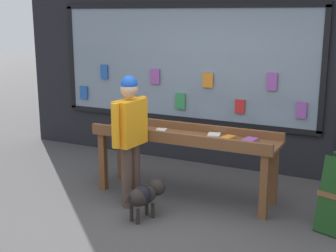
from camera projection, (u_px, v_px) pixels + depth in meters
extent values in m
plane|color=#474444|center=(153.00, 222.00, 5.42)|extent=(40.00, 40.00, 0.00)
cube|color=black|center=(226.00, 56.00, 7.11)|extent=(7.36, 0.20, 3.47)
cube|color=gray|center=(182.00, 64.00, 7.32)|extent=(4.27, 0.03, 1.77)
cube|color=black|center=(183.00, 5.00, 7.11)|extent=(4.35, 0.06, 0.08)
cube|color=black|center=(182.00, 119.00, 7.53)|extent=(4.35, 0.06, 0.08)
cube|color=black|center=(72.00, 58.00, 8.24)|extent=(0.08, 0.06, 1.77)
cube|color=black|center=(324.00, 71.00, 6.40)|extent=(0.08, 0.06, 1.77)
cube|color=#2659B2|center=(84.00, 93.00, 8.24)|extent=(0.15, 0.03, 0.22)
cube|color=#2659B2|center=(104.00, 72.00, 7.96)|extent=(0.13, 0.03, 0.24)
cube|color=red|center=(131.00, 97.00, 7.82)|extent=(0.12, 0.03, 0.18)
cube|color=#994CA5|center=(155.00, 76.00, 7.54)|extent=(0.16, 0.03, 0.24)
cube|color=#338C4C|center=(180.00, 101.00, 7.43)|extent=(0.17, 0.03, 0.25)
cube|color=orange|center=(208.00, 80.00, 7.14)|extent=(0.17, 0.03, 0.22)
cube|color=red|center=(240.00, 107.00, 7.01)|extent=(0.15, 0.03, 0.21)
cube|color=#994CA5|center=(272.00, 82.00, 6.71)|extent=(0.15, 0.03, 0.25)
cube|color=#994CA5|center=(301.00, 110.00, 6.61)|extent=(0.14, 0.03, 0.24)
cube|color=brown|center=(103.00, 161.00, 6.37)|extent=(0.09, 0.09, 0.79)
cube|color=brown|center=(264.00, 187.00, 5.43)|extent=(0.09, 0.09, 0.79)
cube|color=brown|center=(121.00, 152.00, 6.79)|extent=(0.09, 0.09, 0.79)
cube|color=brown|center=(274.00, 175.00, 5.85)|extent=(0.09, 0.09, 0.79)
cube|color=brown|center=(185.00, 137.00, 6.01)|extent=(2.43, 0.66, 0.04)
cube|color=brown|center=(176.00, 138.00, 5.75)|extent=(2.43, 0.08, 0.12)
cube|color=brown|center=(194.00, 128.00, 6.25)|extent=(2.43, 0.08, 0.12)
cube|color=#2659B2|center=(124.00, 124.00, 6.60)|extent=(0.12, 0.19, 0.02)
cube|color=#2659B2|center=(123.00, 130.00, 6.23)|extent=(0.14, 0.23, 0.03)
cube|color=#338C4C|center=(140.00, 131.00, 6.20)|extent=(0.17, 0.25, 0.03)
cube|color=silver|center=(161.00, 130.00, 6.22)|extent=(0.17, 0.21, 0.03)
cube|color=yellow|center=(174.00, 137.00, 5.90)|extent=(0.18, 0.24, 0.02)
cube|color=#2659B2|center=(187.00, 139.00, 5.79)|extent=(0.21, 0.24, 0.02)
cube|color=silver|center=(214.00, 135.00, 5.98)|extent=(0.20, 0.22, 0.03)
cube|color=orange|center=(228.00, 138.00, 5.84)|extent=(0.16, 0.22, 0.03)
cube|color=#994CA5|center=(250.00, 140.00, 5.73)|extent=(0.17, 0.23, 0.03)
cube|color=red|center=(263.00, 148.00, 5.41)|extent=(0.18, 0.21, 0.02)
cylinder|color=#4C382D|center=(127.00, 177.00, 5.77)|extent=(0.14, 0.14, 0.79)
cylinder|color=#4C382D|center=(135.00, 173.00, 5.90)|extent=(0.14, 0.14, 0.79)
cube|color=orange|center=(130.00, 122.00, 5.68)|extent=(0.26, 0.46, 0.56)
cylinder|color=orange|center=(115.00, 126.00, 5.44)|extent=(0.09, 0.09, 0.53)
cylinder|color=orange|center=(143.00, 117.00, 5.91)|extent=(0.09, 0.09, 0.53)
sphere|color=tan|center=(129.00, 89.00, 5.58)|extent=(0.21, 0.21, 0.21)
sphere|color=blue|center=(129.00, 84.00, 5.57)|extent=(0.20, 0.20, 0.20)
ellipsoid|color=black|center=(142.00, 196.00, 5.43)|extent=(0.34, 0.45, 0.23)
ellipsoid|color=black|center=(142.00, 195.00, 5.43)|extent=(0.30, 0.30, 0.24)
sphere|color=black|center=(157.00, 187.00, 5.58)|extent=(0.20, 0.20, 0.20)
cylinder|color=black|center=(127.00, 199.00, 5.26)|extent=(0.06, 0.10, 0.12)
cylinder|color=black|center=(153.00, 211.00, 5.52)|extent=(0.04, 0.04, 0.18)
cylinder|color=black|center=(147.00, 208.00, 5.60)|extent=(0.04, 0.04, 0.18)
cylinder|color=black|center=(138.00, 217.00, 5.36)|extent=(0.04, 0.04, 0.18)
cylinder|color=black|center=(131.00, 214.00, 5.43)|extent=(0.04, 0.04, 0.18)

